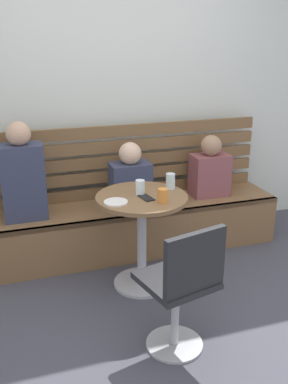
{
  "coord_description": "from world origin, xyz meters",
  "views": [
    {
      "loc": [
        -0.99,
        -2.24,
        1.85
      ],
      "look_at": [
        -0.03,
        0.66,
        0.75
      ],
      "focal_mm": 40.96,
      "sensor_mm": 36.0,
      "label": 1
    }
  ],
  "objects_px": {
    "person_child_middle": "(130,179)",
    "phone_on_table": "(146,198)",
    "cup_water_clear": "(140,187)",
    "cafe_table": "(142,224)",
    "person_child_left": "(210,169)",
    "white_chair": "(182,286)",
    "cup_glass_tall": "(170,181)",
    "booth_bench": "(129,228)",
    "plate_small": "(116,202)",
    "person_adult": "(23,176)",
    "cup_tumbler_orange": "(163,196)"
  },
  "relations": [
    {
      "from": "person_child_middle",
      "to": "cup_tumbler_orange",
      "type": "distance_m",
      "value": 0.73
    },
    {
      "from": "cafe_table",
      "to": "phone_on_table",
      "type": "relative_size",
      "value": 5.29
    },
    {
      "from": "white_chair",
      "to": "phone_on_table",
      "type": "bearing_deg",
      "value": 87.85
    },
    {
      "from": "person_child_left",
      "to": "person_child_middle",
      "type": "distance_m",
      "value": 0.78
    },
    {
      "from": "cup_tumbler_orange",
      "to": "plate_small",
      "type": "bearing_deg",
      "value": 164.36
    },
    {
      "from": "person_adult",
      "to": "cup_tumbler_orange",
      "type": "bearing_deg",
      "value": -39.51
    },
    {
      "from": "cafe_table",
      "to": "person_child_left",
      "type": "height_order",
      "value": "person_child_left"
    },
    {
      "from": "cup_glass_tall",
      "to": "cup_tumbler_orange",
      "type": "xyz_separation_m",
      "value": [
        -0.16,
        -0.25,
        -0.01
      ]
    },
    {
      "from": "booth_bench",
      "to": "person_child_left",
      "type": "xyz_separation_m",
      "value": [
        0.79,
        0.02,
        0.46
      ]
    },
    {
      "from": "cup_glass_tall",
      "to": "phone_on_table",
      "type": "xyz_separation_m",
      "value": [
        -0.24,
        -0.14,
        -0.06
      ]
    },
    {
      "from": "person_child_left",
      "to": "cup_water_clear",
      "type": "height_order",
      "value": "person_child_left"
    },
    {
      "from": "person_adult",
      "to": "phone_on_table",
      "type": "xyz_separation_m",
      "value": [
        0.82,
        -0.64,
        -0.05
      ]
    },
    {
      "from": "person_adult",
      "to": "cup_water_clear",
      "type": "height_order",
      "value": "person_adult"
    },
    {
      "from": "person_child_middle",
      "to": "phone_on_table",
      "type": "distance_m",
      "value": 0.62
    },
    {
      "from": "booth_bench",
      "to": "person_child_left",
      "type": "height_order",
      "value": "person_child_left"
    },
    {
      "from": "white_chair",
      "to": "person_child_left",
      "type": "height_order",
      "value": "person_child_left"
    },
    {
      "from": "cafe_table",
      "to": "cup_glass_tall",
      "type": "bearing_deg",
      "value": 17.97
    },
    {
      "from": "person_child_middle",
      "to": "white_chair",
      "type": "bearing_deg",
      "value": -93.74
    },
    {
      "from": "person_child_left",
      "to": "plate_small",
      "type": "relative_size",
      "value": 3.32
    },
    {
      "from": "plate_small",
      "to": "person_child_left",
      "type": "bearing_deg",
      "value": 32.65
    },
    {
      "from": "person_child_middle",
      "to": "phone_on_table",
      "type": "height_order",
      "value": "person_child_middle"
    },
    {
      "from": "cup_glass_tall",
      "to": "plate_small",
      "type": "xyz_separation_m",
      "value": [
        -0.47,
        -0.16,
        -0.05
      ]
    },
    {
      "from": "cafe_table",
      "to": "phone_on_table",
      "type": "xyz_separation_m",
      "value": [
        0.02,
        -0.06,
        0.23
      ]
    },
    {
      "from": "phone_on_table",
      "to": "cafe_table",
      "type": "bearing_deg",
      "value": 94.92
    },
    {
      "from": "booth_bench",
      "to": "cup_glass_tall",
      "type": "height_order",
      "value": "cup_glass_tall"
    },
    {
      "from": "person_child_middle",
      "to": "cup_water_clear",
      "type": "relative_size",
      "value": 5.17
    },
    {
      "from": "cafe_table",
      "to": "cup_water_clear",
      "type": "height_order",
      "value": "cup_water_clear"
    },
    {
      "from": "booth_bench",
      "to": "phone_on_table",
      "type": "height_order",
      "value": "phone_on_table"
    },
    {
      "from": "person_child_middle",
      "to": "plate_small",
      "type": "xyz_separation_m",
      "value": [
        -0.29,
        -0.64,
        0.06
      ]
    },
    {
      "from": "booth_bench",
      "to": "white_chair",
      "type": "bearing_deg",
      "value": -93.22
    },
    {
      "from": "booth_bench",
      "to": "person_child_left",
      "type": "distance_m",
      "value": 0.91
    },
    {
      "from": "cafe_table",
      "to": "person_adult",
      "type": "bearing_deg",
      "value": 144.31
    },
    {
      "from": "cup_water_clear",
      "to": "person_child_left",
      "type": "bearing_deg",
      "value": 33.79
    },
    {
      "from": "person_adult",
      "to": "cup_tumbler_orange",
      "type": "distance_m",
      "value": 1.17
    },
    {
      "from": "person_adult",
      "to": "plate_small",
      "type": "bearing_deg",
      "value": -48.2
    },
    {
      "from": "booth_bench",
      "to": "cup_water_clear",
      "type": "xyz_separation_m",
      "value": [
        -0.07,
        -0.55,
        0.57
      ]
    },
    {
      "from": "booth_bench",
      "to": "person_adult",
      "type": "bearing_deg",
      "value": -179.48
    },
    {
      "from": "person_child_middle",
      "to": "cup_water_clear",
      "type": "distance_m",
      "value": 0.54
    },
    {
      "from": "person_child_left",
      "to": "cup_tumbler_orange",
      "type": "xyz_separation_m",
      "value": [
        -0.75,
        -0.77,
        0.1
      ]
    },
    {
      "from": "person_child_left",
      "to": "cup_tumbler_orange",
      "type": "height_order",
      "value": "person_child_left"
    },
    {
      "from": "booth_bench",
      "to": "white_chair",
      "type": "xyz_separation_m",
      "value": [
        -0.08,
        -1.4,
        0.24
      ]
    },
    {
      "from": "white_chair",
      "to": "plate_small",
      "type": "xyz_separation_m",
      "value": [
        -0.2,
        0.73,
        0.28
      ]
    },
    {
      "from": "cup_water_clear",
      "to": "plate_small",
      "type": "distance_m",
      "value": 0.25
    },
    {
      "from": "cup_glass_tall",
      "to": "cup_tumbler_orange",
      "type": "bearing_deg",
      "value": -121.86
    },
    {
      "from": "person_adult",
      "to": "cup_water_clear",
      "type": "xyz_separation_m",
      "value": [
        0.8,
        -0.54,
        -0.0
      ]
    },
    {
      "from": "cup_water_clear",
      "to": "phone_on_table",
      "type": "bearing_deg",
      "value": -79.16
    },
    {
      "from": "white_chair",
      "to": "cup_glass_tall",
      "type": "bearing_deg",
      "value": 73.25
    },
    {
      "from": "cup_glass_tall",
      "to": "cup_tumbler_orange",
      "type": "distance_m",
      "value": 0.3
    },
    {
      "from": "white_chair",
      "to": "cup_glass_tall",
      "type": "relative_size",
      "value": 7.08
    },
    {
      "from": "person_child_middle",
      "to": "phone_on_table",
      "type": "xyz_separation_m",
      "value": [
        -0.06,
        -0.61,
        0.06
      ]
    }
  ]
}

